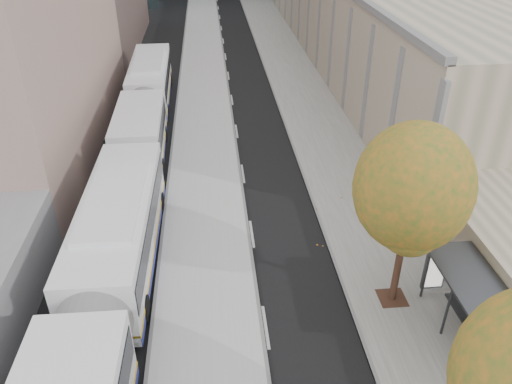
{
  "coord_description": "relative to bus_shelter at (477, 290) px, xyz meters",
  "views": [
    {
      "loc": [
        -3.29,
        -1.41,
        14.2
      ],
      "look_at": [
        -1.47,
        17.77,
        2.5
      ],
      "focal_mm": 35.0,
      "sensor_mm": 36.0,
      "label": 1
    }
  ],
  "objects": [
    {
      "name": "distant_car",
      "position": [
        -13.31,
        29.73,
        -1.56
      ],
      "size": [
        1.87,
        3.81,
        1.25
      ],
      "primitive_type": "imported",
      "rotation": [
        0.0,
        0.0,
        -0.11
      ],
      "color": "#BDBDBD",
      "rests_on": "ground"
    },
    {
      "name": "sidewalk",
      "position": [
        -1.56,
        24.04,
        -2.15
      ],
      "size": [
        4.75,
        150.0,
        0.08
      ],
      "primitive_type": "cube",
      "color": "gray",
      "rests_on": "ground"
    },
    {
      "name": "tree_c",
      "position": [
        -2.09,
        2.04,
        3.06
      ],
      "size": [
        4.2,
        4.2,
        7.28
      ],
      "color": "#331A14",
      "rests_on": "sidewalk"
    },
    {
      "name": "bus_near",
      "position": [
        -13.21,
        1.25,
        -0.42
      ],
      "size": [
        3.1,
        19.42,
        3.23
      ],
      "rotation": [
        0.0,
        0.0,
        -0.01
      ],
      "color": "white",
      "rests_on": "ground"
    },
    {
      "name": "bus_platform",
      "position": [
        -9.56,
        24.04,
        -2.11
      ],
      "size": [
        4.25,
        150.0,
        0.15
      ],
      "primitive_type": "cube",
      "color": "silver",
      "rests_on": "ground"
    },
    {
      "name": "bus_far",
      "position": [
        -13.44,
        21.27,
        -0.49
      ],
      "size": [
        3.13,
        18.7,
        3.11
      ],
      "rotation": [
        0.0,
        0.0,
        0.02
      ],
      "color": "white",
      "rests_on": "ground"
    },
    {
      "name": "bus_shelter",
      "position": [
        0.0,
        0.0,
        0.0
      ],
      "size": [
        1.9,
        4.4,
        2.53
      ],
      "color": "#383A3F",
      "rests_on": "sidewalk"
    }
  ]
}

